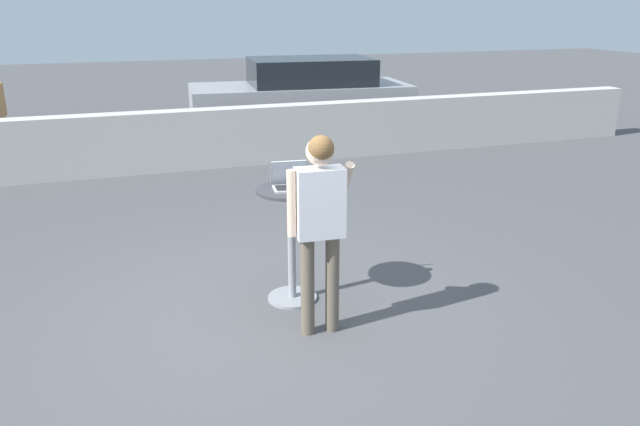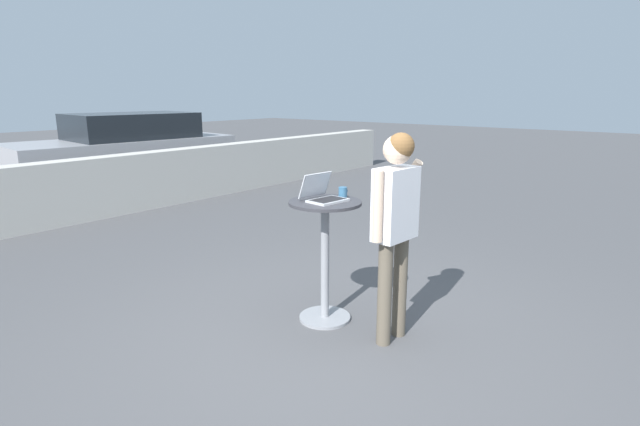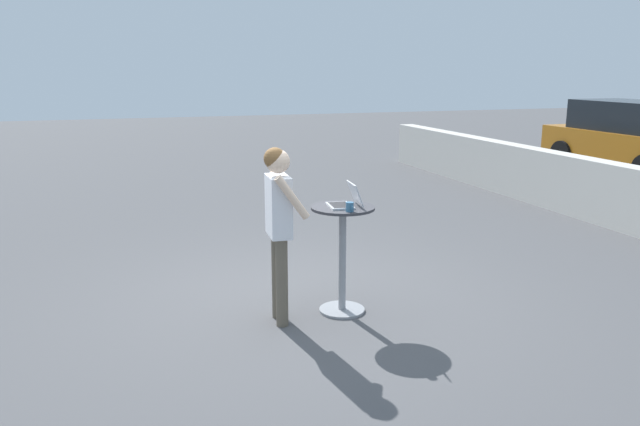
{
  "view_description": "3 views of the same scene",
  "coord_description": "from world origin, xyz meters",
  "views": [
    {
      "loc": [
        -1.04,
        -4.53,
        2.53
      ],
      "look_at": [
        0.53,
        0.08,
        0.87
      ],
      "focal_mm": 35.0,
      "sensor_mm": 36.0,
      "label": 1
    },
    {
      "loc": [
        -2.73,
        -2.13,
        1.89
      ],
      "look_at": [
        0.14,
        0.2,
        0.99
      ],
      "focal_mm": 28.0,
      "sensor_mm": 36.0,
      "label": 2
    },
    {
      "loc": [
        5.63,
        -1.66,
        2.28
      ],
      "look_at": [
        0.48,
        0.06,
        1.02
      ],
      "focal_mm": 35.0,
      "sensor_mm": 36.0,
      "label": 3
    }
  ],
  "objects": [
    {
      "name": "laptop",
      "position": [
        0.36,
        0.35,
        1.08
      ],
      "size": [
        0.33,
        0.32,
        0.22
      ],
      "color": "#B7BABF",
      "rests_on": "cafe_table"
    },
    {
      "name": "pavement_kerb",
      "position": [
        0.0,
        5.27,
        0.46
      ],
      "size": [
        16.82,
        0.35,
        0.93
      ],
      "color": "beige",
      "rests_on": "ground_plane"
    },
    {
      "name": "ground_plane",
      "position": [
        0.0,
        0.0,
        0.0
      ],
      "size": [
        50.0,
        50.0,
        0.0
      ],
      "primitive_type": "plane",
      "color": "#4C4C4F"
    },
    {
      "name": "cafe_table",
      "position": [
        0.35,
        0.32,
        0.63
      ],
      "size": [
        0.6,
        0.6,
        1.03
      ],
      "color": "gray",
      "rests_on": "ground_plane"
    },
    {
      "name": "standing_person",
      "position": [
        0.4,
        -0.3,
        1.01
      ],
      "size": [
        0.52,
        0.34,
        1.61
      ],
      "color": "brown",
      "rests_on": "ground_plane"
    },
    {
      "name": "coffee_mug",
      "position": [
        0.57,
        0.31,
        1.07
      ],
      "size": [
        0.1,
        0.07,
        0.09
      ],
      "color": "#336084",
      "rests_on": "cafe_table"
    },
    {
      "name": "parked_car_further_down",
      "position": [
        2.62,
        7.26,
        0.77
      ],
      "size": [
        4.37,
        2.13,
        1.49
      ],
      "color": "#9E9EA3",
      "rests_on": "ground_plane"
    }
  ]
}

